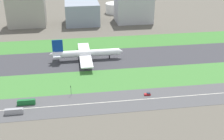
# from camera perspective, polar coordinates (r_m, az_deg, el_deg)

# --- Properties ---
(ground_plane) EXTENTS (800.00, 800.00, 0.00)m
(ground_plane) POSITION_cam_1_polar(r_m,az_deg,el_deg) (264.05, 1.18, 2.33)
(ground_plane) COLOR #5B564C
(runway) EXTENTS (280.00, 46.00, 0.10)m
(runway) POSITION_cam_1_polar(r_m,az_deg,el_deg) (264.03, 1.18, 2.34)
(runway) COLOR #38383D
(runway) RESTS_ON ground_plane
(grass_median_north) EXTENTS (280.00, 36.00, 0.10)m
(grass_median_north) POSITION_cam_1_polar(r_m,az_deg,el_deg) (301.71, -0.12, 5.35)
(grass_median_north) COLOR #3D7A33
(grass_median_north) RESTS_ON ground_plane
(grass_median_south) EXTENTS (280.00, 36.00, 0.10)m
(grass_median_south) POSITION_cam_1_polar(r_m,az_deg,el_deg) (227.50, 2.91, -1.66)
(grass_median_south) COLOR #427F38
(grass_median_south) RESTS_ON ground_plane
(highway) EXTENTS (280.00, 28.00, 0.10)m
(highway) POSITION_cam_1_polar(r_m,az_deg,el_deg) (200.20, 4.69, -5.77)
(highway) COLOR #4C4C4F
(highway) RESTS_ON ground_plane
(highway_centerline) EXTENTS (266.00, 0.50, 0.01)m
(highway_centerline) POSITION_cam_1_polar(r_m,az_deg,el_deg) (200.17, 4.69, -5.76)
(highway_centerline) COLOR silver
(highway_centerline) RESTS_ON highway
(airliner) EXTENTS (65.00, 56.00, 19.70)m
(airliner) POSITION_cam_1_polar(r_m,az_deg,el_deg) (258.66, -5.19, 3.22)
(airliner) COLOR white
(airliner) RESTS_ON runway
(bus_1) EXTENTS (11.60, 2.50, 3.50)m
(bus_1) POSITION_cam_1_polar(r_m,az_deg,el_deg) (194.30, -18.42, -7.59)
(bus_1) COLOR #99999E
(bus_1) RESTS_ON highway
(car_0) EXTENTS (4.40, 1.80, 2.00)m
(car_0) POSITION_cam_1_polar(r_m,az_deg,el_deg) (206.01, 6.91, -4.63)
(car_0) COLOR #B2191E
(car_0) RESTS_ON highway
(bus_0) EXTENTS (11.60, 2.50, 3.50)m
(bus_0) POSITION_cam_1_polar(r_m,az_deg,el_deg) (201.62, -16.24, -5.98)
(bus_0) COLOR #19662D
(bus_0) RESTS_ON highway
(traffic_light) EXTENTS (0.36, 0.50, 7.20)m
(traffic_light) POSITION_cam_1_polar(r_m,az_deg,el_deg) (204.95, -7.95, -3.79)
(traffic_light) COLOR #4C4C51
(traffic_light) RESTS_ON highway
(terminal_building) EXTENTS (43.30, 26.68, 36.96)m
(terminal_building) POSITION_cam_1_polar(r_m,az_deg,el_deg) (366.72, -16.20, 11.00)
(terminal_building) COLOR #9E998E
(terminal_building) RESTS_ON ground_plane
(hangar_building) EXTENTS (40.25, 38.28, 25.67)m
(hangar_building) POSITION_cam_1_polar(r_m,az_deg,el_deg) (365.21, -5.81, 10.89)
(hangar_building) COLOR gray
(hangar_building) RESTS_ON ground_plane
(office_tower) EXTENTS (43.94, 33.99, 39.94)m
(office_tower) POSITION_cam_1_polar(r_m,az_deg,el_deg) (371.82, 4.19, 12.35)
(office_tower) COLOR #B2B2B7
(office_tower) RESTS_ON ground_plane
(fuel_tank_west) EXTENTS (25.32, 25.32, 13.33)m
(fuel_tank_west) POSITION_cam_1_polar(r_m,az_deg,el_deg) (414.89, 0.52, 11.89)
(fuel_tank_west) COLOR silver
(fuel_tank_west) RESTS_ON ground_plane
(fuel_tank_centre) EXTENTS (21.19, 21.19, 16.87)m
(fuel_tank_centre) POSITION_cam_1_polar(r_m,az_deg,el_deg) (420.85, 5.10, 12.24)
(fuel_tank_centre) COLOR silver
(fuel_tank_centre) RESTS_ON ground_plane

